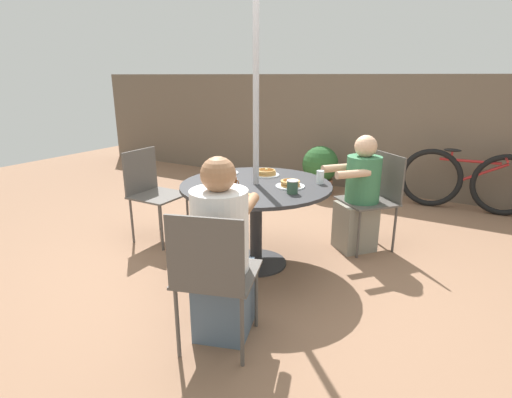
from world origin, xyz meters
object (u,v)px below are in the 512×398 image
pancake_plate_a (224,178)px  potted_shrub (320,168)px  patio_chair_south (151,188)px  pancake_plate_e (225,172)px  coffee_cup (292,187)px  drinking_glass_a (320,177)px  diner_east (359,198)px  syrup_bottle (233,184)px  diner_north (222,257)px  pancake_plate_d (241,198)px  patio_table (256,197)px  patio_chair_north (213,272)px  pancake_plate_b (266,173)px  pancake_plate_c (290,184)px  bicycle (467,181)px  patio_chair_east (375,194)px

pancake_plate_a → potted_shrub: 2.43m
patio_chair_south → pancake_plate_e: bearing=103.0°
coffee_cup → drinking_glass_a: bearing=78.8°
diner_east → patio_chair_south: bearing=63.8°
pancake_plate_a → syrup_bottle: size_ratio=1.44×
drinking_glass_a → diner_north: bearing=-96.1°
pancake_plate_d → syrup_bottle: (-0.16, 0.15, 0.05)m
diner_north → patio_chair_south: 1.80m
patio_table → patio_chair_north: size_ratio=1.40×
pancake_plate_b → pancake_plate_c: pancake_plate_c is taller
coffee_cup → bicycle: bearing=67.8°
potted_shrub → diner_north: bearing=-78.6°
diner_east → pancake_plate_c: size_ratio=4.61×
pancake_plate_a → pancake_plate_e: pancake_plate_a is taller
patio_chair_north → diner_east: size_ratio=0.83×
patio_chair_south → pancake_plate_a: 0.93m
potted_shrub → coffee_cup: bearing=-73.5°
patio_chair_north → pancake_plate_e: (-0.81, 1.31, 0.22)m
patio_table → coffee_cup: bearing=-14.8°
pancake_plate_c → pancake_plate_d: 0.53m
potted_shrub → pancake_plate_e: bearing=-92.3°
pancake_plate_c → patio_chair_south: bearing=-177.0°
patio_table → pancake_plate_a: (-0.30, -0.05, 0.14)m
diner_east → pancake_plate_b: diner_east is taller
pancake_plate_e → pancake_plate_a: bearing=-58.6°
patio_chair_south → pancake_plate_d: bearing=71.2°
diner_north → drinking_glass_a: (0.13, 1.25, 0.26)m
diner_east → pancake_plate_a: diner_east is taller
patio_chair_east → bicycle: 1.80m
patio_table → patio_chair_east: bearing=49.3°
patio_chair_south → syrup_bottle: (1.17, -0.27, 0.27)m
patio_table → patio_chair_east: patio_chair_east is taller
patio_chair_south → pancake_plate_b: size_ratio=3.82×
diner_east → pancake_plate_c: diner_east is taller
diner_north → bicycle: bearing=53.5°
pancake_plate_c → pancake_plate_b: bearing=146.3°
patio_table → bicycle: 2.97m
patio_chair_east → patio_chair_south: 2.19m
pancake_plate_a → bicycle: bearing=55.9°
pancake_plate_b → drinking_glass_a: size_ratio=2.15×
patio_chair_north → diner_east: (0.28, 1.92, -0.02)m
potted_shrub → diner_east: bearing=-57.3°
patio_chair_east → patio_chair_south: size_ratio=1.00×
drinking_glass_a → potted_shrub: (-0.80, 2.07, -0.42)m
patio_table → patio_chair_south: bearing=-179.0°
patio_chair_east → pancake_plate_c: size_ratio=3.82×
diner_north → coffee_cup: size_ratio=11.18×
patio_table → pancake_plate_d: pancake_plate_d is taller
pancake_plate_a → pancake_plate_b: 0.41m
diner_north → pancake_plate_c: diner_north is taller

